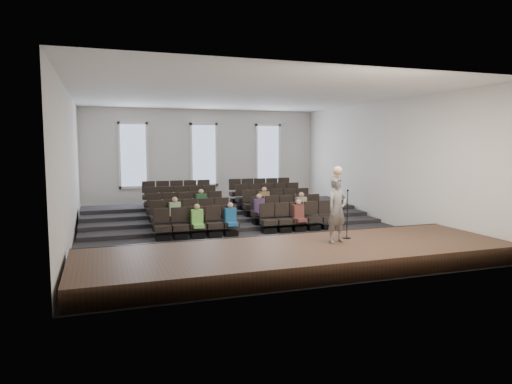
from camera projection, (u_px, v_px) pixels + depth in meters
ground at (245, 231)px, 17.07m from camera, size 14.00×14.00×0.00m
ceiling at (245, 95)px, 16.54m from camera, size 12.00×14.00×0.02m
wall_back at (204, 159)px, 23.41m from camera, size 12.00×0.04×5.00m
wall_front at (339, 178)px, 10.21m from camera, size 12.00×0.04×5.00m
wall_left at (69, 167)px, 14.87m from camera, size 0.04×14.00×5.00m
wall_right at (384, 162)px, 18.75m from camera, size 0.04×14.00×5.00m
stage at (302, 256)px, 12.25m from camera, size 11.80×3.60×0.50m
stage_lip at (278, 243)px, 13.91m from camera, size 11.80×0.06×0.52m
risers at (223, 214)px, 20.03m from camera, size 11.80×4.80×0.60m
seating_rows at (233, 208)px, 18.45m from camera, size 6.80×4.70×1.67m
windows at (204, 155)px, 23.33m from camera, size 8.44×0.10×3.24m
audience at (242, 209)px, 17.29m from camera, size 5.45×2.64×1.10m
speaker at (337, 210)px, 12.78m from camera, size 0.77×0.62×1.85m
mic_stand at (347, 224)px, 13.35m from camera, size 0.24×0.24×1.44m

